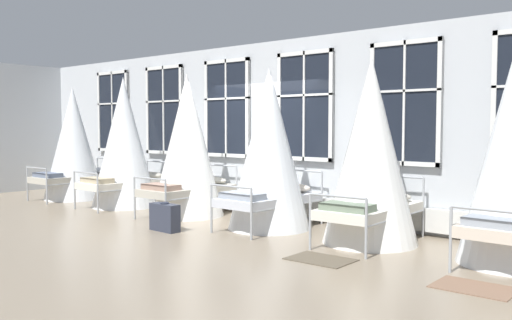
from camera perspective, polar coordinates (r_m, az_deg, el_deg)
ground at (r=9.81m, az=-3.41°, el=-6.37°), size 26.91×26.91×0.00m
back_wall_with_windows at (r=10.59m, az=1.13°, el=3.24°), size 14.45×0.10×3.26m
window_bank at (r=10.51m, az=0.71°, el=0.95°), size 10.69×0.10×2.94m
cot_first at (r=13.46m, az=-18.27°, el=1.48°), size 1.36×1.86×2.58m
cot_second at (r=11.88m, az=-13.42°, el=1.60°), size 1.36×1.88×2.70m
cot_third at (r=10.44m, az=-7.07°, el=1.31°), size 1.36×1.86×2.66m
cot_fourth at (r=9.06m, az=1.36°, el=0.96°), size 1.36×1.87×2.65m
cot_fifth at (r=8.07m, az=11.71°, el=0.64°), size 1.36×1.87×2.67m
rug_fifth at (r=7.13m, az=6.66°, el=-10.12°), size 0.81×0.57×0.01m
rug_sixth at (r=6.32m, az=21.54°, el=-12.12°), size 0.80×0.56×0.01m
suitcase_dark at (r=9.04m, az=-9.37°, el=-5.83°), size 0.57×0.24×0.47m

